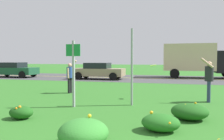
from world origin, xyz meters
The scene contains 15 objects.
ground_plane centered at (0.00, 9.54, 0.00)m, with size 120.00×120.00×0.00m, color #2D6B23.
highway_strip centered at (0.00, 19.07, 0.00)m, with size 120.00×8.36×0.01m, color #424244.
highway_center_stripe centered at (0.00, 19.07, 0.01)m, with size 120.00×0.16×0.00m, color yellow.
daylily_clump_near_camera centered at (-3.59, 3.73, 0.19)m, with size 0.73×0.59×0.42m.
daylily_clump_mid_left centered at (1.29, 4.93, 0.24)m, with size 1.08×0.98×0.52m.
daylily_clump_front_left centered at (0.52, 3.59, 0.21)m, with size 0.95×0.79×0.48m.
daylily_clump_front_center centered at (-0.97, 2.18, 0.28)m, with size 1.04×1.06×0.63m.
sign_post_near_path centered at (-2.77, 5.69, 1.50)m, with size 0.56×0.10×2.47m.
sign_post_by_roadside centered at (-0.74, 6.59, 1.48)m, with size 0.07×0.10×2.95m.
person_thrower_blue_shirt centered at (-4.42, 8.89, 0.94)m, with size 0.49×0.51×1.73m.
person_catcher_dark_shirt centered at (2.24, 8.04, 1.02)m, with size 0.54×0.51×1.85m.
frisbee_lime centered at (-0.08, 8.32, 1.50)m, with size 0.28×0.27×0.11m.
car_dark_green_leftmost centered at (-14.31, 17.19, 0.74)m, with size 4.50×2.00×1.45m.
car_tan_center_left centered at (-5.59, 17.19, 0.74)m, with size 4.50×2.00×1.45m.
box_truck_black centered at (3.14, 20.95, 1.80)m, with size 6.70×2.46×3.20m.
Camera 1 is at (0.80, -2.17, 1.80)m, focal length 36.97 mm.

